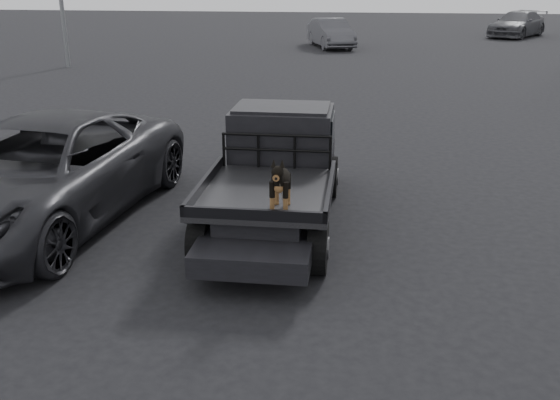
% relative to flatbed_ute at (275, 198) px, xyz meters
% --- Properties ---
extents(ground, '(120.00, 120.00, 0.00)m').
position_rel_flatbed_ute_xyz_m(ground, '(-0.62, -2.08, -0.46)').
color(ground, black).
rests_on(ground, ground).
extents(flatbed_ute, '(2.00, 5.40, 0.92)m').
position_rel_flatbed_ute_xyz_m(flatbed_ute, '(0.00, 0.00, 0.00)').
color(flatbed_ute, black).
rests_on(flatbed_ute, ground).
extents(ute_cab, '(1.72, 1.30, 0.88)m').
position_rel_flatbed_ute_xyz_m(ute_cab, '(0.00, 0.95, 0.90)').
color(ute_cab, black).
rests_on(ute_cab, flatbed_ute).
extents(headache_rack, '(1.80, 0.08, 0.55)m').
position_rel_flatbed_ute_xyz_m(headache_rack, '(0.00, 0.20, 0.74)').
color(headache_rack, black).
rests_on(headache_rack, flatbed_ute).
extents(dog, '(0.32, 0.60, 0.74)m').
position_rel_flatbed_ute_xyz_m(dog, '(0.31, -1.68, 0.83)').
color(dog, black).
rests_on(dog, flatbed_ute).
extents(parked_suv, '(3.51, 6.46, 1.72)m').
position_rel_flatbed_ute_xyz_m(parked_suv, '(-3.83, -0.38, 0.40)').
color(parked_suv, '#2A2A2E').
rests_on(parked_suv, ground).
extents(distant_car_a, '(3.01, 4.96, 1.54)m').
position_rel_flatbed_ute_xyz_m(distant_car_a, '(-0.40, 25.95, 0.31)').
color(distant_car_a, '#49494E').
rests_on(distant_car_a, ground).
extents(distant_car_b, '(4.85, 5.81, 1.59)m').
position_rel_flatbed_ute_xyz_m(distant_car_b, '(11.17, 33.48, 0.34)').
color(distant_car_b, '#46474B').
rests_on(distant_car_b, ground).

